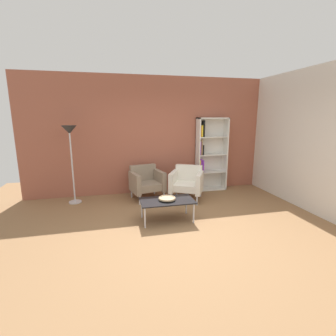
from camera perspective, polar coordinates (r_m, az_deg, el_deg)
ground_plane at (r=4.27m, az=3.41°, el=-14.88°), size 8.32×8.32×0.00m
brick_back_panel at (r=6.22m, az=-2.90°, el=7.58°), size 6.40×0.12×2.90m
plaster_right_partition at (r=5.83m, az=29.95°, el=5.70°), size 0.12×5.20×2.90m
bookshelf_tall at (r=6.48m, az=9.54°, el=3.08°), size 0.80×0.30×1.90m
coffee_table_low at (r=4.59m, az=-0.23°, el=-7.91°), size 1.00×0.56×0.40m
decorative_bowl at (r=4.56m, az=-0.23°, el=-7.12°), size 0.32×0.32×0.05m
armchair_spare_guest at (r=5.80m, az=-5.11°, el=-3.17°), size 0.84×0.80×0.78m
armchair_near_window at (r=5.76m, az=4.47°, el=-3.28°), size 0.93×0.91×0.78m
floor_lamp_torchiere at (r=5.71m, az=-21.98°, el=6.31°), size 0.32×0.32×1.74m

